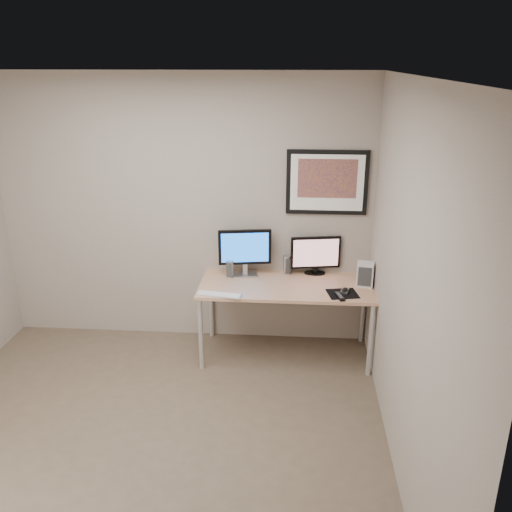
% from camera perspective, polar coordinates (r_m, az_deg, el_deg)
% --- Properties ---
extents(floor, '(3.60, 3.60, 0.00)m').
position_cam_1_polar(floor, '(4.37, -11.38, -18.54)').
color(floor, brown).
rests_on(floor, ground).
extents(room, '(3.60, 3.60, 3.60)m').
position_cam_1_polar(room, '(4.00, -11.33, 4.42)').
color(room, white).
rests_on(room, ground).
extents(desk, '(1.60, 0.70, 0.73)m').
position_cam_1_polar(desk, '(5.04, 3.19, -3.70)').
color(desk, '#A67250').
rests_on(desk, floor).
extents(framed_art, '(0.75, 0.04, 0.60)m').
position_cam_1_polar(framed_art, '(5.07, 7.49, 7.69)').
color(framed_art, black).
rests_on(framed_art, room).
extents(monitor_large, '(0.50, 0.20, 0.46)m').
position_cam_1_polar(monitor_large, '(5.13, -1.19, 0.59)').
color(monitor_large, '#ABABB0').
rests_on(monitor_large, desk).
extents(monitor_tv, '(0.48, 0.14, 0.38)m').
position_cam_1_polar(monitor_tv, '(5.21, 6.28, 0.18)').
color(monitor_tv, black).
rests_on(monitor_tv, desk).
extents(speaker_left, '(0.08, 0.08, 0.17)m').
position_cam_1_polar(speaker_left, '(5.15, -2.76, -1.37)').
color(speaker_left, '#ABABB0').
rests_on(speaker_left, desk).
extents(speaker_right, '(0.10, 0.10, 0.18)m').
position_cam_1_polar(speaker_right, '(5.23, 3.24, -0.94)').
color(speaker_right, '#ABABB0').
rests_on(speaker_right, desk).
extents(keyboard, '(0.42, 0.17, 0.01)m').
position_cam_1_polar(keyboard, '(4.80, -3.93, -4.07)').
color(keyboard, '#BABABE').
rests_on(keyboard, desk).
extents(mousepad, '(0.30, 0.28, 0.00)m').
position_cam_1_polar(mousepad, '(4.88, 9.10, -3.94)').
color(mousepad, black).
rests_on(mousepad, desk).
extents(mouse, '(0.09, 0.12, 0.04)m').
position_cam_1_polar(mouse, '(4.90, 9.32, -3.57)').
color(mouse, black).
rests_on(mouse, mousepad).
extents(remote, '(0.09, 0.19, 0.02)m').
position_cam_1_polar(remote, '(4.80, 8.80, -4.20)').
color(remote, black).
rests_on(remote, desk).
extents(fan_unit, '(0.17, 0.13, 0.23)m').
position_cam_1_polar(fan_unit, '(5.03, 11.41, -1.92)').
color(fan_unit, silver).
rests_on(fan_unit, desk).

